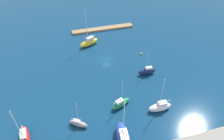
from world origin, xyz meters
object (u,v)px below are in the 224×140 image
Objects in this scene: sailboat_gray_lone_north at (78,123)px; sailboat_white_east_end at (160,107)px; sailboat_green_west_end at (121,103)px; sailboat_red_lone_south at (25,139)px; mooring_buoy_yellow at (141,54)px; sailboat_yellow_mid_basin at (89,42)px; sailboat_navy_inner_mooring at (147,71)px; pier_dock at (103,29)px; sailboat_blue_far_north at (123,137)px.

sailboat_white_east_end is at bearing 31.15° from sailboat_gray_lone_north.
sailboat_gray_lone_north is (11.15, 3.03, -0.12)m from sailboat_green_west_end.
sailboat_red_lone_south reaches higher than mooring_buoy_yellow.
sailboat_white_east_end is (-31.70, -0.61, -0.12)m from sailboat_red_lone_south.
sailboat_yellow_mid_basin reaches higher than sailboat_navy_inner_mooring.
sailboat_green_west_end is 0.83× the size of sailboat_white_east_end.
sailboat_yellow_mid_basin is 1.65× the size of sailboat_navy_inner_mooring.
pier_dock is 2.18× the size of sailboat_red_lone_south.
sailboat_gray_lone_north is at bearing 171.36° from sailboat_green_west_end.
sailboat_gray_lone_north is at bearing 89.70° from sailboat_red_lone_south.
sailboat_blue_far_north reaches higher than sailboat_gray_lone_north.
sailboat_yellow_mid_basin is 18.75m from mooring_buoy_yellow.
sailboat_yellow_mid_basin reaches higher than sailboat_gray_lone_north.
sailboat_navy_inner_mooring is at bearing -99.15° from sailboat_white_east_end.
mooring_buoy_yellow is (-24.27, -22.33, -0.50)m from sailboat_gray_lone_north.
pier_dock is 2.81× the size of sailboat_green_west_end.
sailboat_yellow_mid_basin is 21.17× the size of mooring_buoy_yellow.
sailboat_yellow_mid_basin is at bearing 53.15° from pier_dock.
sailboat_blue_far_north is 18.93× the size of mooring_buoy_yellow.
sailboat_red_lone_south reaches higher than sailboat_navy_inner_mooring.
sailboat_red_lone_south is 1.29× the size of sailboat_green_west_end.
sailboat_navy_inner_mooring is 25.57m from sailboat_gray_lone_north.
pier_dock is 30.13m from sailboat_navy_inner_mooring.
sailboat_green_west_end reaches higher than pier_dock.
sailboat_gray_lone_north is (15.68, 42.01, 0.46)m from pier_dock.
sailboat_red_lone_south is 17.21× the size of mooring_buoy_yellow.
sailboat_red_lone_south is 11.65m from sailboat_gray_lone_north.
sailboat_white_east_end is 23.39m from mooring_buoy_yellow.
sailboat_green_west_end is at bearing 55.80° from mooring_buoy_yellow.
sailboat_blue_far_north is at bearing 61.64° from mooring_buoy_yellow.
mooring_buoy_yellow is (-15.80, 10.05, -0.97)m from sailboat_yellow_mid_basin.
sailboat_white_east_end is (-11.66, 33.06, -0.19)m from sailboat_yellow_mid_basin.
mooring_buoy_yellow is (-13.12, -19.30, -0.62)m from sailboat_green_west_end.
sailboat_green_west_end is at bearing 42.78° from sailboat_navy_inner_mooring.
mooring_buoy_yellow is at bearing 116.76° from sailboat_red_lone_south.
sailboat_yellow_mid_basin is at bearing -53.17° from sailboat_navy_inner_mooring.
sailboat_navy_inner_mooring is 0.68× the size of sailboat_blue_far_north.
sailboat_green_west_end is (4.53, 38.98, 0.59)m from pier_dock.
sailboat_gray_lone_north is at bearing -1.99° from sailboat_white_east_end.
sailboat_green_west_end is 23.35m from mooring_buoy_yellow.
sailboat_yellow_mid_basin is 38.86m from sailboat_blue_far_north.
sailboat_yellow_mid_basin reaches higher than sailboat_green_west_end.
sailboat_blue_far_north reaches higher than pier_dock.
pier_dock is at bearing 141.19° from sailboat_red_lone_south.
sailboat_red_lone_south is 23.13m from sailboat_green_west_end.
sailboat_green_west_end is at bearing 48.26° from sailboat_gray_lone_north.
sailboat_blue_far_north is at bearing -3.56° from sailboat_gray_lone_north.
sailboat_red_lone_south is 31.70m from sailboat_white_east_end.
sailboat_gray_lone_north is (8.46, 32.38, -0.47)m from sailboat_yellow_mid_basin.
pier_dock is 44.84m from sailboat_gray_lone_north.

